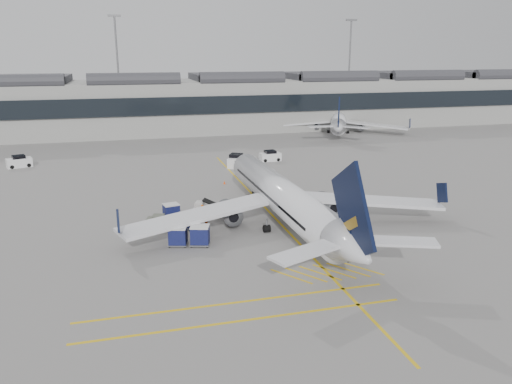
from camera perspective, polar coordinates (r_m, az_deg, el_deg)
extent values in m
plane|color=gray|center=(44.23, -7.64, -6.82)|extent=(220.00, 220.00, 0.00)
cube|color=#9E9E99|center=(113.32, -12.64, 9.49)|extent=(200.00, 20.00, 11.00)
cube|color=black|center=(103.09, -12.40, 9.50)|extent=(200.00, 0.50, 3.60)
cube|color=#38383D|center=(112.88, -12.83, 12.62)|extent=(200.00, 18.00, 1.40)
cylinder|color=slate|center=(126.73, -15.47, 13.09)|extent=(0.44, 0.44, 25.00)
cube|color=slate|center=(126.95, -15.90, 18.82)|extent=(3.00, 0.60, 0.50)
cylinder|color=slate|center=(140.15, 10.59, 13.56)|extent=(0.44, 0.44, 25.00)
cube|color=slate|center=(140.34, 10.86, 18.75)|extent=(3.00, 0.60, 0.50)
cube|color=gold|center=(55.38, 1.28, -2.03)|extent=(0.25, 60.00, 0.01)
cylinder|color=silver|center=(50.42, 2.97, -0.42)|extent=(3.94, 27.45, 3.43)
cone|color=silver|center=(64.84, -1.49, 3.21)|extent=(3.50, 3.71, 3.43)
cone|color=silver|center=(36.46, 11.15, -6.47)|extent=(3.51, 4.45, 3.43)
cube|color=silver|center=(47.34, -6.49, -2.61)|extent=(15.74, 8.18, 0.32)
cube|color=silver|center=(52.85, 12.37, -0.94)|extent=(15.80, 7.66, 0.32)
cylinder|color=slate|center=(49.86, -3.00, -2.36)|extent=(1.98, 3.32, 1.92)
cylinder|color=slate|center=(53.13, 8.20, -1.37)|extent=(1.98, 3.32, 1.92)
cube|color=black|center=(36.05, 10.97, -2.39)|extent=(0.40, 6.95, 7.64)
cylinder|color=black|center=(60.76, -0.28, -0.15)|extent=(0.27, 0.59, 0.58)
cylinder|color=black|center=(48.44, 1.24, -4.20)|extent=(0.65, 0.74, 0.73)
cylinder|color=black|center=(49.92, 6.26, -3.68)|extent=(0.65, 0.74, 0.73)
cylinder|color=silver|center=(112.34, 9.43, 8.13)|extent=(13.27, 24.12, 3.14)
cone|color=silver|center=(126.45, 9.48, 8.94)|extent=(4.25, 4.35, 3.14)
cone|color=silver|center=(97.88, 9.38, 7.26)|extent=(4.52, 4.96, 3.14)
cube|color=silver|center=(111.49, 5.29, 7.83)|extent=(14.46, 4.60, 0.29)
cube|color=silver|center=(111.46, 13.53, 7.47)|extent=(12.51, 11.82, 0.29)
cylinder|color=slate|center=(113.04, 6.93, 7.59)|extent=(2.85, 3.47, 1.76)
cylinder|color=slate|center=(113.02, 11.88, 7.37)|extent=(2.85, 3.47, 1.76)
cube|color=black|center=(98.07, 9.44, 8.65)|extent=(2.87, 5.89, 7.00)
cylinder|color=black|center=(122.18, 9.42, 7.60)|extent=(0.43, 0.58, 0.54)
cylinder|color=black|center=(110.61, 8.28, 6.86)|extent=(0.81, 0.85, 0.67)
cylinder|color=black|center=(110.60, 10.46, 6.77)|extent=(0.81, 0.85, 0.67)
cube|color=beige|center=(53.70, -5.36, -2.30)|extent=(3.86, 2.73, 0.66)
cube|color=black|center=(53.26, -4.39, -1.58)|extent=(3.36, 2.23, 1.40)
cube|color=beige|center=(53.75, -6.46, -1.58)|extent=(1.27, 1.47, 0.85)
cylinder|color=black|center=(53.45, -6.91, -2.57)|extent=(0.45, 0.32, 0.42)
cylinder|color=black|center=(54.66, -6.55, -2.15)|extent=(0.45, 0.32, 0.42)
cylinder|color=black|center=(52.83, -4.13, -2.72)|extent=(0.45, 0.32, 0.42)
cylinder|color=black|center=(54.06, -3.83, -2.28)|extent=(0.45, 0.32, 0.42)
cube|color=gray|center=(45.74, -8.87, -5.86)|extent=(2.00, 1.79, 0.12)
cube|color=navy|center=(45.46, -8.92, -4.93)|extent=(1.84, 1.70, 1.44)
cube|color=silver|center=(45.21, -8.96, -4.03)|extent=(1.90, 1.77, 0.10)
cylinder|color=black|center=(45.39, -9.85, -6.17)|extent=(0.24, 0.15, 0.22)
cylinder|color=black|center=(46.39, -9.61, -5.67)|extent=(0.24, 0.15, 0.22)
cylinder|color=black|center=(45.16, -8.11, -6.21)|extent=(0.24, 0.15, 0.22)
cylinder|color=black|center=(46.16, -7.91, -5.71)|extent=(0.24, 0.15, 0.22)
cube|color=gray|center=(45.53, -6.39, -5.86)|extent=(2.09, 1.88, 0.12)
cube|color=navy|center=(45.24, -6.42, -4.88)|extent=(1.93, 1.79, 1.50)
cube|color=silver|center=(44.97, -6.45, -3.95)|extent=(1.99, 1.85, 0.10)
cylinder|color=black|center=(45.14, -7.40, -6.19)|extent=(0.25, 0.16, 0.23)
cylinder|color=black|center=(46.18, -7.19, -5.67)|extent=(0.25, 0.16, 0.23)
cylinder|color=black|center=(44.94, -5.57, -6.23)|extent=(0.25, 0.16, 0.23)
cylinder|color=black|center=(45.99, -5.40, -5.70)|extent=(0.25, 0.16, 0.23)
cube|color=gray|center=(49.99, -7.24, -3.94)|extent=(1.85, 1.69, 0.11)
cube|color=navy|center=(49.76, -7.26, -3.16)|extent=(1.71, 1.60, 1.29)
cube|color=silver|center=(49.55, -7.29, -2.42)|extent=(1.76, 1.66, 0.09)
cylinder|color=black|center=(49.34, -7.60, -4.29)|extent=(0.21, 0.15, 0.20)
cylinder|color=black|center=(50.16, -8.12, -3.98)|extent=(0.21, 0.15, 0.20)
cylinder|color=black|center=(49.88, -6.34, -4.03)|extent=(0.21, 0.15, 0.20)
cylinder|color=black|center=(50.69, -6.87, -3.72)|extent=(0.21, 0.15, 0.20)
cube|color=gray|center=(52.69, -9.62, -2.99)|extent=(1.89, 1.67, 0.12)
cube|color=navy|center=(52.45, -9.66, -2.18)|extent=(1.74, 1.59, 1.41)
cube|color=silver|center=(52.24, -9.69, -1.41)|extent=(1.80, 1.65, 0.10)
cylinder|color=black|center=(52.05, -10.15, -3.33)|extent=(0.23, 0.14, 0.21)
cylinder|color=black|center=(53.02, -10.49, -2.99)|extent=(0.23, 0.14, 0.21)
cylinder|color=black|center=(52.42, -8.73, -3.12)|extent=(0.23, 0.14, 0.21)
cylinder|color=black|center=(53.39, -9.09, -2.79)|extent=(0.23, 0.14, 0.21)
imported|color=orange|center=(52.22, -6.11, -2.30)|extent=(0.69, 0.58, 1.60)
imported|color=#EA470C|center=(47.45, -5.75, -4.17)|extent=(0.96, 0.92, 1.56)
cube|color=#54584B|center=(50.59, -11.08, -3.45)|extent=(2.61, 2.00, 0.92)
cube|color=#54584B|center=(50.42, -11.11, -2.86)|extent=(1.38, 1.38, 0.46)
cylinder|color=black|center=(50.32, -12.14, -3.92)|extent=(0.56, 0.37, 0.52)
cylinder|color=black|center=(51.42, -11.82, -3.48)|extent=(0.56, 0.37, 0.52)
cylinder|color=black|center=(49.94, -10.28, -3.97)|extent=(0.56, 0.37, 0.52)
cylinder|color=black|center=(51.05, -10.01, -3.52)|extent=(0.56, 0.37, 0.52)
cone|color=#F24C0A|center=(66.29, -3.63, 1.10)|extent=(0.33, 0.33, 0.45)
cone|color=#F24C0A|center=(55.90, 7.65, -1.74)|extent=(0.35, 0.35, 0.49)
cube|color=white|center=(84.18, -25.44, 3.05)|extent=(3.94, 2.83, 1.38)
cube|color=black|center=(84.02, -25.50, 3.60)|extent=(2.23, 2.16, 0.59)
cylinder|color=black|center=(83.33, -26.12, 2.57)|extent=(0.63, 0.40, 0.59)
cylinder|color=black|center=(84.87, -26.28, 2.76)|extent=(0.63, 0.40, 0.59)
cylinder|color=black|center=(83.66, -24.52, 2.80)|extent=(0.63, 0.40, 0.59)
cylinder|color=black|center=(85.19, -24.71, 2.99)|extent=(0.63, 0.40, 0.59)
cube|color=white|center=(76.46, -2.27, 3.47)|extent=(3.44, 4.31, 1.50)
cube|color=black|center=(76.28, -2.28, 4.14)|extent=(2.49, 2.53, 0.64)
cylinder|color=black|center=(75.14, -1.86, 2.93)|extent=(0.50, 0.68, 0.64)
cylinder|color=black|center=(75.54, -3.13, 2.98)|extent=(0.50, 0.68, 0.64)
cylinder|color=black|center=(77.58, -1.43, 3.33)|extent=(0.50, 0.68, 0.64)
cylinder|color=black|center=(77.97, -2.66, 3.38)|extent=(0.50, 0.68, 0.64)
cube|color=white|center=(80.57, 1.62, 4.03)|extent=(3.46, 1.91, 1.30)
cube|color=black|center=(80.42, 1.63, 4.58)|extent=(1.78, 1.70, 0.56)
cylinder|color=black|center=(79.58, 1.06, 3.62)|extent=(0.57, 0.24, 0.56)
cylinder|color=black|center=(80.95, 0.70, 3.82)|extent=(0.57, 0.24, 0.56)
cylinder|color=black|center=(80.36, 2.56, 3.72)|extent=(0.57, 0.24, 0.56)
cylinder|color=black|center=(81.72, 2.17, 3.92)|extent=(0.57, 0.24, 0.56)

